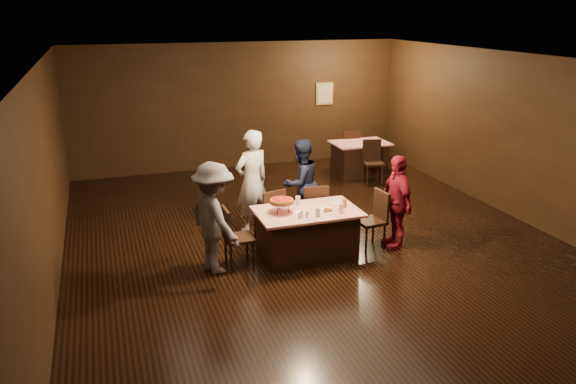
% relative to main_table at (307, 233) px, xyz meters
% --- Properties ---
extents(room, '(10.00, 10.04, 3.02)m').
position_rel_main_table_xyz_m(room, '(0.32, 0.52, 1.75)').
color(room, black).
rests_on(room, ground).
extents(main_table, '(1.60, 1.00, 0.77)m').
position_rel_main_table_xyz_m(main_table, '(0.00, 0.00, 0.00)').
color(main_table, red).
rests_on(main_table, ground).
extents(back_table, '(1.30, 0.90, 0.77)m').
position_rel_main_table_xyz_m(back_table, '(2.80, 3.93, 0.00)').
color(back_table, '#B8110C').
rests_on(back_table, ground).
extents(chair_far_left, '(0.51, 0.51, 0.95)m').
position_rel_main_table_xyz_m(chair_far_left, '(-0.40, 0.75, 0.09)').
color(chair_far_left, black).
rests_on(chair_far_left, ground).
extents(chair_far_right, '(0.48, 0.48, 0.95)m').
position_rel_main_table_xyz_m(chair_far_right, '(0.40, 0.75, 0.09)').
color(chair_far_right, black).
rests_on(chair_far_right, ground).
extents(chair_end_left, '(0.43, 0.43, 0.95)m').
position_rel_main_table_xyz_m(chair_end_left, '(-1.10, 0.00, 0.09)').
color(chair_end_left, black).
rests_on(chair_end_left, ground).
extents(chair_end_right, '(0.45, 0.45, 0.95)m').
position_rel_main_table_xyz_m(chair_end_right, '(1.10, 0.00, 0.09)').
color(chair_end_right, black).
rests_on(chair_end_right, ground).
extents(chair_back_near, '(0.50, 0.50, 0.95)m').
position_rel_main_table_xyz_m(chair_back_near, '(2.80, 3.23, 0.09)').
color(chair_back_near, black).
rests_on(chair_back_near, ground).
extents(chair_back_far, '(0.46, 0.46, 0.95)m').
position_rel_main_table_xyz_m(chair_back_far, '(2.80, 4.53, 0.09)').
color(chair_back_far, black).
rests_on(chair_back_far, ground).
extents(diner_white_jacket, '(0.77, 0.64, 1.81)m').
position_rel_main_table_xyz_m(diner_white_jacket, '(-0.53, 1.31, 0.52)').
color(diner_white_jacket, silver).
rests_on(diner_white_jacket, ground).
extents(diner_navy_hoodie, '(0.94, 0.85, 1.58)m').
position_rel_main_table_xyz_m(diner_navy_hoodie, '(0.37, 1.31, 0.41)').
color(diner_navy_hoodie, black).
rests_on(diner_navy_hoodie, ground).
extents(diner_grey_knit, '(0.96, 1.23, 1.68)m').
position_rel_main_table_xyz_m(diner_grey_knit, '(-1.47, -0.04, 0.45)').
color(diner_grey_knit, slate).
rests_on(diner_grey_knit, ground).
extents(diner_red_shirt, '(0.43, 0.93, 1.55)m').
position_rel_main_table_xyz_m(diner_red_shirt, '(1.50, -0.09, 0.39)').
color(diner_red_shirt, maroon).
rests_on(diner_red_shirt, ground).
extents(pizza_stand, '(0.38, 0.38, 0.22)m').
position_rel_main_table_xyz_m(pizza_stand, '(-0.40, 0.05, 0.57)').
color(pizza_stand, black).
rests_on(pizza_stand, main_table).
extents(plate_with_slice, '(0.25, 0.25, 0.06)m').
position_rel_main_table_xyz_m(plate_with_slice, '(0.25, -0.18, 0.41)').
color(plate_with_slice, white).
rests_on(plate_with_slice, main_table).
extents(plate_empty, '(0.25, 0.25, 0.01)m').
position_rel_main_table_xyz_m(plate_empty, '(0.55, 0.15, 0.39)').
color(plate_empty, white).
rests_on(plate_empty, main_table).
extents(glass_front_left, '(0.08, 0.08, 0.14)m').
position_rel_main_table_xyz_m(glass_front_left, '(0.05, -0.30, 0.46)').
color(glass_front_left, silver).
rests_on(glass_front_left, main_table).
extents(glass_front_right, '(0.08, 0.08, 0.14)m').
position_rel_main_table_xyz_m(glass_front_right, '(0.45, -0.25, 0.46)').
color(glass_front_right, silver).
rests_on(glass_front_right, main_table).
extents(glass_amber, '(0.08, 0.08, 0.14)m').
position_rel_main_table_xyz_m(glass_amber, '(0.60, -0.05, 0.46)').
color(glass_amber, '#BF7F26').
rests_on(glass_amber, main_table).
extents(glass_back, '(0.08, 0.08, 0.14)m').
position_rel_main_table_xyz_m(glass_back, '(-0.05, 0.30, 0.46)').
color(glass_back, silver).
rests_on(glass_back, main_table).
extents(condiments, '(0.17, 0.10, 0.09)m').
position_rel_main_table_xyz_m(condiments, '(-0.18, -0.28, 0.43)').
color(condiments, silver).
rests_on(condiments, main_table).
extents(napkin_center, '(0.19, 0.19, 0.01)m').
position_rel_main_table_xyz_m(napkin_center, '(0.30, 0.00, 0.39)').
color(napkin_center, white).
rests_on(napkin_center, main_table).
extents(napkin_left, '(0.21, 0.21, 0.01)m').
position_rel_main_table_xyz_m(napkin_left, '(-0.15, -0.05, 0.39)').
color(napkin_left, white).
rests_on(napkin_left, main_table).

